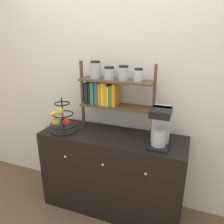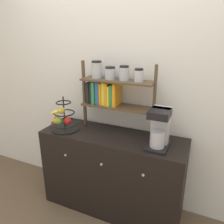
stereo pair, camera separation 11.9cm
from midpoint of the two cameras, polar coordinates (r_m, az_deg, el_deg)
ground_plane at (r=2.38m, az=-3.70°, el=-26.61°), size 12.00×12.00×0.00m
wall_back at (r=2.15m, az=1.00°, el=8.38°), size 7.00×0.05×2.60m
sideboard at (r=2.27m, az=-1.52°, el=-15.52°), size 1.38×0.47×0.82m
coffee_maker at (r=1.86m, az=10.73°, el=-3.74°), size 0.17×0.24×0.33m
fruit_stand at (r=2.17m, az=-14.56°, el=-2.14°), size 0.27×0.27×0.34m
shelf_hutch at (r=2.05m, az=-2.54°, el=6.15°), size 0.73×0.20×0.67m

